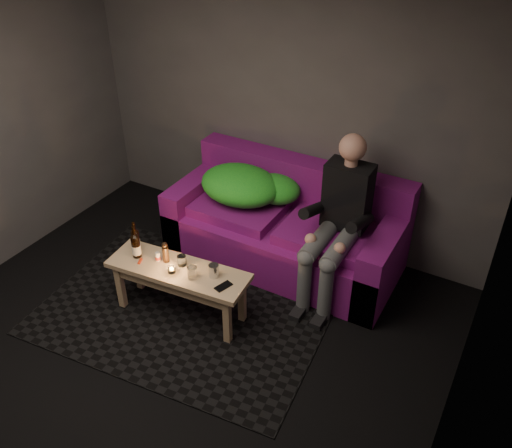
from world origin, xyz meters
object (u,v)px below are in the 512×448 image
(coffee_table, at_px, (179,277))
(beer_bottle_b, at_px, (136,246))
(beer_bottle_a, at_px, (136,240))
(steel_cup, at_px, (214,271))
(person, at_px, (338,218))
(sofa, at_px, (287,229))

(coffee_table, distance_m, beer_bottle_b, 0.43)
(coffee_table, relative_size, beer_bottle_a, 4.49)
(coffee_table, relative_size, steel_cup, 10.94)
(person, xyz_separation_m, coffee_table, (-0.95, -0.93, -0.33))
(beer_bottle_a, xyz_separation_m, steel_cup, (0.74, 0.02, -0.04))
(person, height_order, steel_cup, person)
(person, bearing_deg, steel_cup, -126.58)
(beer_bottle_b, bearing_deg, beer_bottle_a, 131.08)
(coffee_table, xyz_separation_m, beer_bottle_b, (-0.38, -0.03, 0.19))
(sofa, xyz_separation_m, coffee_table, (-0.41, -1.10, 0.06))
(sofa, relative_size, person, 1.50)
(sofa, relative_size, steel_cup, 19.24)
(beer_bottle_a, bearing_deg, beer_bottle_b, -48.92)
(beer_bottle_b, bearing_deg, person, 36.04)
(beer_bottle_a, distance_m, beer_bottle_b, 0.10)
(beer_bottle_a, bearing_deg, steel_cup, 1.62)
(beer_bottle_b, bearing_deg, steel_cup, 7.80)
(steel_cup, bearing_deg, person, 53.42)
(person, relative_size, beer_bottle_b, 4.82)
(steel_cup, bearing_deg, beer_bottle_a, -178.38)
(steel_cup, bearing_deg, beer_bottle_b, -172.20)
(steel_cup, bearing_deg, sofa, 84.27)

